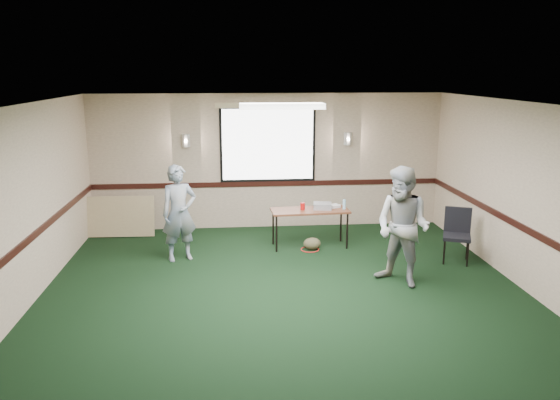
{
  "coord_description": "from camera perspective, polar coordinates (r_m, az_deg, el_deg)",
  "views": [
    {
      "loc": [
        -0.74,
        -6.78,
        3.14
      ],
      "look_at": [
        0.0,
        1.3,
        1.2
      ],
      "focal_mm": 35.0,
      "sensor_mm": 36.0,
      "label": 1
    }
  ],
  "objects": [
    {
      "name": "ground",
      "position": [
        7.51,
        0.92,
        -11.27
      ],
      "size": [
        8.0,
        8.0,
        0.0
      ],
      "primitive_type": "plane",
      "color": "black",
      "rests_on": "ground"
    },
    {
      "name": "room_shell",
      "position": [
        9.07,
        -0.47,
        3.54
      ],
      "size": [
        8.0,
        8.02,
        8.0
      ],
      "color": "tan",
      "rests_on": "ground"
    },
    {
      "name": "folding_table",
      "position": [
        9.83,
        3.14,
        -1.29
      ],
      "size": [
        1.42,
        0.63,
        0.7
      ],
      "rotation": [
        0.0,
        0.0,
        0.05
      ],
      "color": "#582D19",
      "rests_on": "ground"
    },
    {
      "name": "projector",
      "position": [
        9.87,
        4.46,
        -0.62
      ],
      "size": [
        0.36,
        0.32,
        0.11
      ],
      "primitive_type": "cube",
      "rotation": [
        0.0,
        0.0,
        -0.16
      ],
      "color": "#9897A0",
      "rests_on": "folding_table"
    },
    {
      "name": "game_console",
      "position": [
        10.0,
        5.68,
        -0.63
      ],
      "size": [
        0.24,
        0.23,
        0.05
      ],
      "primitive_type": "cube",
      "rotation": [
        0.0,
        0.0,
        0.48
      ],
      "color": "silver",
      "rests_on": "folding_table"
    },
    {
      "name": "red_cup",
      "position": [
        9.79,
        2.38,
        -0.66
      ],
      "size": [
        0.08,
        0.08,
        0.13
      ],
      "primitive_type": "cylinder",
      "color": "#B30C0B",
      "rests_on": "folding_table"
    },
    {
      "name": "water_bottle",
      "position": [
        9.87,
        6.73,
        -0.46
      ],
      "size": [
        0.05,
        0.05,
        0.18
      ],
      "primitive_type": "cylinder",
      "color": "#92D0EF",
      "rests_on": "folding_table"
    },
    {
      "name": "duffel_bag",
      "position": [
        9.81,
        3.37,
        -4.57
      ],
      "size": [
        0.37,
        0.33,
        0.22
      ],
      "primitive_type": "ellipsoid",
      "rotation": [
        0.0,
        0.0,
        0.36
      ],
      "color": "#494229",
      "rests_on": "ground"
    },
    {
      "name": "cable_coil",
      "position": [
        9.82,
        3.15,
        -5.18
      ],
      "size": [
        0.43,
        0.43,
        0.02
      ],
      "primitive_type": "torus",
      "rotation": [
        0.0,
        0.0,
        -0.4
      ],
      "color": "red",
      "rests_on": "ground"
    },
    {
      "name": "folded_table",
      "position": [
        10.98,
        -16.94,
        -1.67
      ],
      "size": [
        1.53,
        0.27,
        0.78
      ],
      "primitive_type": "cube",
      "rotation": [
        -0.21,
        0.0,
        -0.03
      ],
      "color": "tan",
      "rests_on": "ground"
    },
    {
      "name": "conference_chair",
      "position": [
        9.61,
        18.02,
        -3.03
      ],
      "size": [
        0.58,
        0.59,
        0.9
      ],
      "rotation": [
        0.0,
        0.0,
        -0.39
      ],
      "color": "black",
      "rests_on": "ground"
    },
    {
      "name": "person_left",
      "position": [
        9.26,
        -10.49,
        -1.35
      ],
      "size": [
        0.69,
        0.57,
        1.62
      ],
      "primitive_type": "imported",
      "rotation": [
        0.0,
        0.0,
        0.35
      ],
      "color": "#3E5D89",
      "rests_on": "ground"
    },
    {
      "name": "person_right",
      "position": [
        8.21,
        12.71,
        -2.77
      ],
      "size": [
        1.09,
        1.1,
        1.79
      ],
      "primitive_type": "imported",
      "rotation": [
        0.0,
        0.0,
        -0.83
      ],
      "color": "#7C8FC1",
      "rests_on": "ground"
    }
  ]
}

